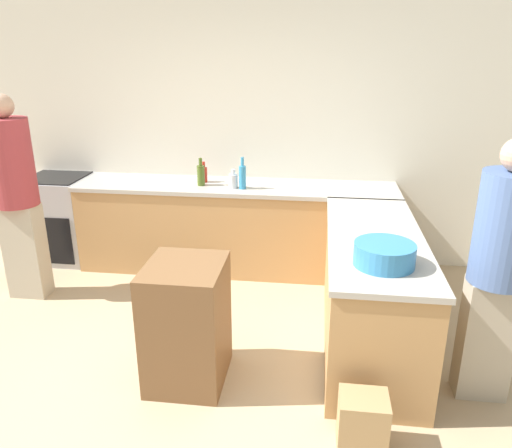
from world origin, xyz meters
TOP-DOWN VIEW (x-y plane):
  - ground_plane at (0.00, 0.00)m, footprint 14.00×14.00m
  - wall_back at (0.00, 2.52)m, footprint 8.00×0.06m
  - counter_back at (0.00, 2.17)m, footprint 3.19×0.67m
  - counter_peninsula at (1.25, 0.92)m, footprint 0.69×1.88m
  - range_oven at (-1.91, 2.19)m, footprint 0.63×0.62m
  - island_table at (-0.02, 0.30)m, footprint 0.51×0.57m
  - mixing_bowl at (1.25, 0.39)m, footprint 0.38×0.38m
  - dish_soap_bottle at (0.09, 2.04)m, footprint 0.07×0.07m
  - olive_oil_bottle at (-0.33, 2.10)m, footprint 0.07×0.07m
  - vinegar_bottle_clear at (-0.00, 2.05)m, footprint 0.09×0.09m
  - hot_sauce_bottle at (-0.33, 2.23)m, footprint 0.07×0.07m
  - person_by_range at (-1.80, 1.33)m, footprint 0.37×0.37m
  - person_at_peninsula at (1.94, 0.39)m, footprint 0.36×0.36m
  - paper_bag at (1.13, -0.22)m, footprint 0.28×0.23m

SIDE VIEW (x-z plane):
  - ground_plane at x=0.00m, z-range 0.00..0.00m
  - paper_bag at x=1.13m, z-range 0.00..0.36m
  - island_table at x=-0.02m, z-range 0.00..0.86m
  - counter_back at x=0.00m, z-range 0.00..0.90m
  - counter_peninsula at x=1.25m, z-range 0.00..0.90m
  - range_oven at x=-1.91m, z-range 0.00..0.91m
  - person_at_peninsula at x=1.94m, z-range 0.07..1.79m
  - mixing_bowl at x=1.25m, z-range 0.90..1.04m
  - vinegar_bottle_clear at x=0.00m, z-range 0.88..1.06m
  - hot_sauce_bottle at x=-0.33m, z-range 0.88..1.08m
  - person_by_range at x=-1.80m, z-range 0.08..1.91m
  - olive_oil_bottle at x=-0.33m, z-range 0.87..1.14m
  - dish_soap_bottle at x=0.09m, z-range 0.86..1.17m
  - wall_back at x=0.00m, z-range 0.00..2.70m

